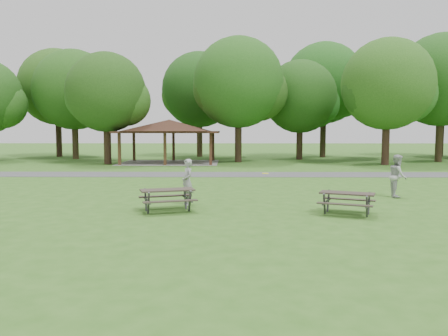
% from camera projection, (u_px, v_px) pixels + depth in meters
% --- Properties ---
extents(ground, '(160.00, 160.00, 0.00)m').
position_uv_depth(ground, '(191.00, 219.00, 14.09)').
color(ground, '#30611B').
rests_on(ground, ground).
extents(asphalt_path, '(120.00, 3.20, 0.02)m').
position_uv_depth(asphalt_path, '(210.00, 174.00, 28.03)').
color(asphalt_path, '#464749').
rests_on(asphalt_path, ground).
extents(pavilion, '(8.60, 7.01, 3.76)m').
position_uv_depth(pavilion, '(169.00, 128.00, 37.78)').
color(pavilion, '#392415').
rests_on(pavilion, ground).
extents(tree_row_c, '(8.19, 7.80, 10.67)m').
position_uv_depth(tree_row_c, '(75.00, 92.00, 42.61)').
color(tree_row_c, '#2F2214').
rests_on(tree_row_c, ground).
extents(tree_row_d, '(6.93, 6.60, 9.27)m').
position_uv_depth(tree_row_d, '(107.00, 95.00, 36.14)').
color(tree_row_d, black).
rests_on(tree_row_d, ground).
extents(tree_row_e, '(8.40, 8.00, 11.02)m').
position_uv_depth(tree_row_e, '(240.00, 85.00, 38.40)').
color(tree_row_e, black).
rests_on(tree_row_e, ground).
extents(tree_row_f, '(7.35, 7.00, 9.55)m').
position_uv_depth(tree_row_f, '(301.00, 99.00, 41.89)').
color(tree_row_f, black).
rests_on(tree_row_f, ground).
extents(tree_row_g, '(7.77, 7.40, 10.25)m').
position_uv_depth(tree_row_g, '(388.00, 87.00, 35.30)').
color(tree_row_g, black).
rests_on(tree_row_g, ground).
extents(tree_row_h, '(8.61, 8.20, 11.37)m').
position_uv_depth(tree_row_h, '(442.00, 83.00, 38.64)').
color(tree_row_h, black).
rests_on(tree_row_h, ground).
extents(tree_deep_a, '(8.40, 8.00, 11.38)m').
position_uv_depth(tree_deep_a, '(58.00, 89.00, 46.09)').
color(tree_deep_a, black).
rests_on(tree_deep_a, ground).
extents(tree_deep_b, '(8.40, 8.00, 11.13)m').
position_uv_depth(tree_deep_b, '(200.00, 92.00, 46.41)').
color(tree_deep_b, '#332216').
rests_on(tree_deep_b, ground).
extents(tree_deep_c, '(8.82, 8.40, 11.90)m').
position_uv_depth(tree_deep_c, '(325.00, 86.00, 45.20)').
color(tree_deep_c, black).
rests_on(tree_deep_c, ground).
extents(tree_deep_d, '(8.40, 8.00, 11.27)m').
position_uv_depth(tree_deep_d, '(444.00, 91.00, 46.56)').
color(tree_deep_d, black).
rests_on(tree_deep_d, ground).
extents(picnic_table_middle, '(2.23, 1.99, 0.81)m').
position_uv_depth(picnic_table_middle, '(167.00, 194.00, 15.36)').
color(picnic_table_middle, '#322B24').
rests_on(picnic_table_middle, ground).
extents(picnic_table_far, '(2.19, 2.00, 0.77)m').
position_uv_depth(picnic_table_far, '(347.00, 198.00, 14.80)').
color(picnic_table_far, '#312824').
rests_on(picnic_table_far, ground).
extents(frisbee_in_flight, '(0.32, 0.32, 0.02)m').
position_uv_depth(frisbee_in_flight, '(265.00, 173.00, 17.29)').
color(frisbee_in_flight, yellow).
rests_on(frisbee_in_flight, ground).
extents(frisbee_thrower, '(0.65, 0.76, 1.76)m').
position_uv_depth(frisbee_thrower, '(187.00, 182.00, 16.66)').
color(frisbee_thrower, '#97989A').
rests_on(frisbee_thrower, ground).
extents(frisbee_catcher, '(0.88, 1.02, 1.83)m').
position_uv_depth(frisbee_catcher, '(398.00, 176.00, 18.55)').
color(frisbee_catcher, '#AEAEB1').
rests_on(frisbee_catcher, ground).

